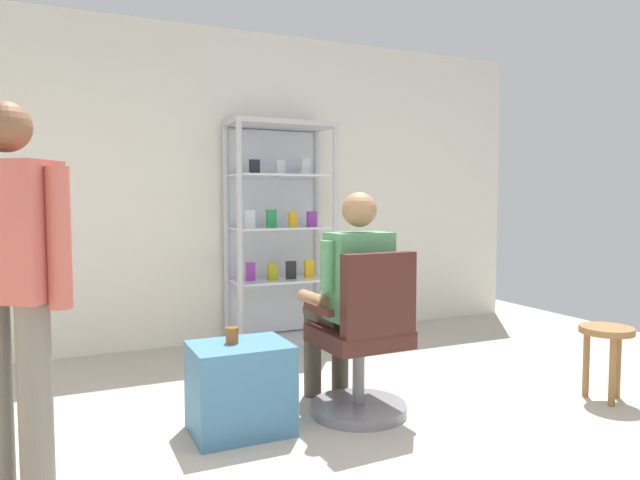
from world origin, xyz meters
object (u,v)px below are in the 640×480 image
object	(u,v)px
office_chair	(364,349)
seated_shopkeeper	(349,290)
storage_crate	(240,388)
standing_customer	(11,280)
tea_glass	(232,335)
wooden_stool	(606,342)
display_cabinet_main	(278,232)

from	to	relation	value
office_chair	seated_shopkeeper	size ratio (longest dim) A/B	0.74
seated_shopkeeper	storage_crate	xyz separation A→B (m)	(-0.70, -0.08, -0.47)
seated_shopkeeper	standing_customer	world-z (taller)	standing_customer
office_chair	tea_glass	bearing A→B (deg)	171.23
wooden_stool	storage_crate	bearing A→B (deg)	168.14
standing_customer	storage_crate	bearing A→B (deg)	19.62
storage_crate	standing_customer	bearing A→B (deg)	-160.38
seated_shopkeeper	wooden_stool	size ratio (longest dim) A/B	2.80
storage_crate	tea_glass	world-z (taller)	tea_glass
seated_shopkeeper	standing_customer	size ratio (longest dim) A/B	0.79
wooden_stool	office_chair	bearing A→B (deg)	165.96
display_cabinet_main	standing_customer	bearing A→B (deg)	-131.82
standing_customer	wooden_stool	bearing A→B (deg)	-1.64
display_cabinet_main	seated_shopkeeper	world-z (taller)	display_cabinet_main
display_cabinet_main	standing_customer	distance (m)	2.89
storage_crate	wooden_stool	bearing A→B (deg)	-11.86
display_cabinet_main	seated_shopkeeper	bearing A→B (deg)	-96.28
display_cabinet_main	office_chair	bearing A→B (deg)	-95.51
display_cabinet_main	storage_crate	world-z (taller)	display_cabinet_main
tea_glass	wooden_stool	bearing A→B (deg)	-12.33
standing_customer	wooden_stool	size ratio (longest dim) A/B	3.53
display_cabinet_main	wooden_stool	bearing A→B (deg)	-59.44
seated_shopkeeper	tea_glass	xyz separation A→B (m)	(-0.73, -0.05, -0.19)
tea_glass	seated_shopkeeper	bearing A→B (deg)	3.86
storage_crate	wooden_stool	distance (m)	2.26
storage_crate	standing_customer	size ratio (longest dim) A/B	0.32
office_chair	storage_crate	xyz separation A→B (m)	(-0.70, 0.09, -0.15)
display_cabinet_main	wooden_stool	xyz separation A→B (m)	(1.32, -2.24, -0.60)
display_cabinet_main	tea_glass	distance (m)	2.03
tea_glass	standing_customer	xyz separation A→B (m)	(-1.01, -0.40, 0.41)
tea_glass	wooden_stool	distance (m)	2.30
office_chair	standing_customer	world-z (taller)	standing_customer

